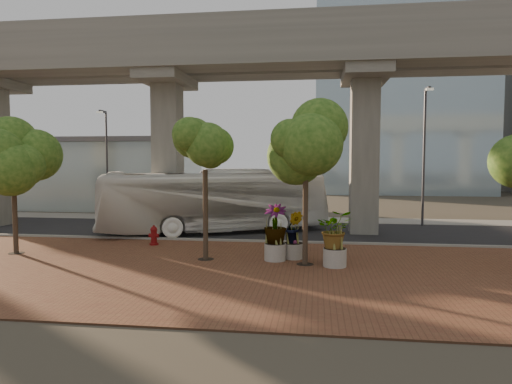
# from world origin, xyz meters

# --- Properties ---
(ground) EXTENTS (160.00, 160.00, 0.00)m
(ground) POSITION_xyz_m (0.00, 0.00, 0.00)
(ground) COLOR #3D382C
(ground) RESTS_ON ground
(brick_plaza) EXTENTS (70.00, 13.00, 0.06)m
(brick_plaza) POSITION_xyz_m (0.00, -8.00, 0.03)
(brick_plaza) COLOR brown
(brick_plaza) RESTS_ON ground
(asphalt_road) EXTENTS (90.00, 8.00, 0.04)m
(asphalt_road) POSITION_xyz_m (0.00, 2.00, 0.02)
(asphalt_road) COLOR black
(asphalt_road) RESTS_ON ground
(curb_strip) EXTENTS (70.00, 0.25, 0.16)m
(curb_strip) POSITION_xyz_m (0.00, -2.00, 0.08)
(curb_strip) COLOR gray
(curb_strip) RESTS_ON ground
(far_sidewalk) EXTENTS (90.00, 3.00, 0.06)m
(far_sidewalk) POSITION_xyz_m (0.00, 7.50, 0.03)
(far_sidewalk) COLOR gray
(far_sidewalk) RESTS_ON ground
(transit_viaduct) EXTENTS (72.00, 5.60, 12.40)m
(transit_viaduct) POSITION_xyz_m (0.00, 2.00, 7.29)
(transit_viaduct) COLOR gray
(transit_viaduct) RESTS_ON ground
(station_pavilion) EXTENTS (23.00, 13.00, 6.30)m
(station_pavilion) POSITION_xyz_m (-20.00, 16.00, 3.22)
(station_pavilion) COLOR #A4B8BB
(station_pavilion) RESTS_ON ground
(transit_bus) EXTENTS (13.69, 8.42, 3.78)m
(transit_bus) POSITION_xyz_m (-2.85, 1.01, 1.89)
(transit_bus) COLOR silver
(transit_bus) RESTS_ON ground
(fire_hydrant) EXTENTS (0.50, 0.45, 1.00)m
(fire_hydrant) POSITION_xyz_m (-4.93, -3.56, 0.54)
(fire_hydrant) COLOR maroon
(fire_hydrant) RESTS_ON ground
(planter_front) EXTENTS (2.09, 2.09, 2.30)m
(planter_front) POSITION_xyz_m (4.00, -7.10, 1.46)
(planter_front) COLOR #9D978E
(planter_front) RESTS_ON ground
(planter_right) EXTENTS (2.27, 2.27, 2.42)m
(planter_right) POSITION_xyz_m (1.50, -6.29, 1.53)
(planter_right) COLOR #A6A196
(planter_right) RESTS_ON ground
(planter_left) EXTENTS (1.91, 1.91, 2.10)m
(planter_left) POSITION_xyz_m (2.26, -5.81, 1.33)
(planter_left) COLOR #9D968E
(planter_left) RESTS_ON ground
(street_tree_far_west) EXTENTS (4.11, 4.11, 6.26)m
(street_tree_far_west) POSITION_xyz_m (-10.50, -6.42, 4.43)
(street_tree_far_west) COLOR #4F3B2D
(street_tree_far_west) RESTS_ON ground
(street_tree_near_west) EXTENTS (3.00, 3.00, 6.14)m
(street_tree_near_west) POSITION_xyz_m (-1.50, -6.50, 4.81)
(street_tree_near_west) COLOR #4F3B2D
(street_tree_near_west) RESTS_ON ground
(street_tree_near_east) EXTENTS (3.76, 3.76, 6.45)m
(street_tree_near_east) POSITION_xyz_m (2.80, -6.89, 4.78)
(street_tree_near_east) COLOR #4F3B2D
(street_tree_near_east) RESTS_ON ground
(streetlamp_west) EXTENTS (0.39, 1.14, 7.84)m
(streetlamp_west) POSITION_xyz_m (-11.87, 5.70, 4.58)
(streetlamp_west) COLOR #2E2D32
(streetlamp_west) RESTS_ON ground
(streetlamp_east) EXTENTS (0.44, 1.29, 8.93)m
(streetlamp_east) POSITION_xyz_m (10.18, 5.38, 5.21)
(streetlamp_east) COLOR #333338
(streetlamp_east) RESTS_ON ground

